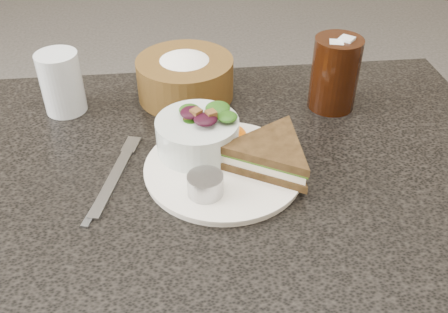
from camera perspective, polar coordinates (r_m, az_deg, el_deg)
dining_table at (r=1.08m, az=-0.24°, el=-17.12°), size 1.00×0.70×0.75m
dinner_plate at (r=0.80m, az=0.00°, el=-1.40°), size 0.25×0.25×0.01m
sandwich at (r=0.79m, az=5.38°, el=0.23°), size 0.23×0.23×0.05m
salad_bowl at (r=0.81m, az=-3.07°, el=3.07°), size 0.14×0.14×0.08m
dressing_ramekin at (r=0.74m, az=-2.15°, el=-3.25°), size 0.07×0.07×0.03m
orange_wedge at (r=0.86m, az=0.41°, el=3.37°), size 0.09×0.09×0.03m
fork at (r=0.81m, az=-12.49°, el=-2.49°), size 0.06×0.18×0.00m
knife at (r=0.79m, az=-13.19°, el=-3.54°), size 0.06×0.17×0.00m
bread_basket at (r=0.98m, az=-4.49°, el=9.64°), size 0.25×0.25×0.11m
cola_glass at (r=0.96m, az=12.59°, el=9.54°), size 0.11×0.11×0.15m
water_glass at (r=0.98m, az=-18.08°, el=8.02°), size 0.08×0.08×0.12m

